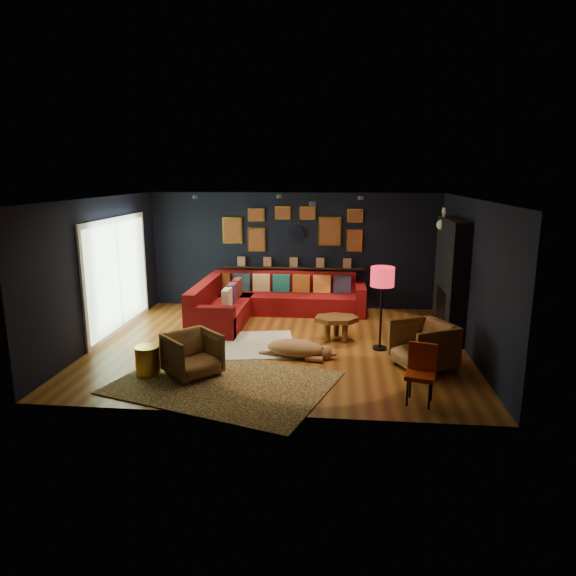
# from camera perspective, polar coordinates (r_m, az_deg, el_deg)

# --- Properties ---
(floor) EXTENTS (6.50, 6.50, 0.00)m
(floor) POSITION_cam_1_polar(r_m,az_deg,el_deg) (9.28, -0.89, -6.33)
(floor) COLOR brown
(floor) RESTS_ON ground
(room_walls) EXTENTS (6.50, 6.50, 6.50)m
(room_walls) POSITION_cam_1_polar(r_m,az_deg,el_deg) (8.89, -0.93, 3.43)
(room_walls) COLOR black
(room_walls) RESTS_ON ground
(sectional) EXTENTS (3.41, 2.69, 0.86)m
(sectional) POSITION_cam_1_polar(r_m,az_deg,el_deg) (10.98, -2.98, -1.57)
(sectional) COLOR maroon
(sectional) RESTS_ON ground
(ledge) EXTENTS (3.20, 0.12, 0.04)m
(ledge) POSITION_cam_1_polar(r_m,az_deg,el_deg) (11.63, 0.64, 2.26)
(ledge) COLOR black
(ledge) RESTS_ON room_walls
(gallery_wall) EXTENTS (3.15, 0.04, 1.02)m
(gallery_wall) POSITION_cam_1_polar(r_m,az_deg,el_deg) (11.54, 0.60, 6.63)
(gallery_wall) COLOR gold
(gallery_wall) RESTS_ON room_walls
(sunburst_mirror) EXTENTS (0.47, 0.16, 0.47)m
(sunburst_mirror) POSITION_cam_1_polar(r_m,az_deg,el_deg) (11.54, 1.16, 6.09)
(sunburst_mirror) COLOR silver
(sunburst_mirror) RESTS_ON room_walls
(fireplace) EXTENTS (0.31, 1.60, 2.20)m
(fireplace) POSITION_cam_1_polar(r_m,az_deg,el_deg) (10.03, 17.55, 0.58)
(fireplace) COLOR black
(fireplace) RESTS_ON ground
(deer_head) EXTENTS (0.50, 0.28, 0.45)m
(deer_head) POSITION_cam_1_polar(r_m,az_deg,el_deg) (10.37, 17.64, 6.72)
(deer_head) COLOR white
(deer_head) RESTS_ON fireplace
(sliding_door) EXTENTS (0.06, 2.80, 2.20)m
(sliding_door) POSITION_cam_1_polar(r_m,az_deg,el_deg) (10.41, -18.37, 1.39)
(sliding_door) COLOR white
(sliding_door) RESTS_ON ground
(ceiling_spots) EXTENTS (3.30, 2.50, 0.06)m
(ceiling_spots) POSITION_cam_1_polar(r_m,az_deg,el_deg) (9.58, -0.38, 9.92)
(ceiling_spots) COLOR black
(ceiling_spots) RESTS_ON room_walls
(shag_rug) EXTENTS (2.34, 1.87, 0.03)m
(shag_rug) POSITION_cam_1_polar(r_m,az_deg,el_deg) (9.26, -5.95, -6.34)
(shag_rug) COLOR silver
(shag_rug) RESTS_ON ground
(leopard_rug) EXTENTS (3.53, 2.98, 0.02)m
(leopard_rug) POSITION_cam_1_polar(r_m,az_deg,el_deg) (7.72, -7.13, -10.39)
(leopard_rug) COLOR tan
(leopard_rug) RESTS_ON ground
(coffee_table) EXTENTS (0.91, 0.72, 0.42)m
(coffee_table) POSITION_cam_1_polar(r_m,az_deg,el_deg) (9.47, 5.40, -3.68)
(coffee_table) COLOR #573915
(coffee_table) RESTS_ON shag_rug
(pouf) EXTENTS (0.51, 0.51, 0.33)m
(pouf) POSITION_cam_1_polar(r_m,az_deg,el_deg) (9.83, -8.18, -4.17)
(pouf) COLOR maroon
(pouf) RESTS_ON shag_rug
(armchair_left) EXTENTS (0.99, 0.99, 0.74)m
(armchair_left) POSITION_cam_1_polar(r_m,az_deg,el_deg) (7.93, -10.56, -7.04)
(armchair_left) COLOR #C8863F
(armchair_left) RESTS_ON ground
(armchair_right) EXTENTS (1.04, 1.06, 0.83)m
(armchair_right) POSITION_cam_1_polar(r_m,az_deg,el_deg) (8.33, 14.81, -5.97)
(armchair_right) COLOR #C8863F
(armchair_right) RESTS_ON ground
(gold_stool) EXTENTS (0.37, 0.37, 0.46)m
(gold_stool) POSITION_cam_1_polar(r_m,az_deg,el_deg) (8.15, -15.34, -7.81)
(gold_stool) COLOR gold
(gold_stool) RESTS_ON ground
(orange_chair) EXTENTS (0.46, 0.46, 0.80)m
(orange_chair) POSITION_cam_1_polar(r_m,az_deg,el_deg) (7.15, 14.59, -8.66)
(orange_chair) COLOR black
(orange_chair) RESTS_ON ground
(floor_lamp) EXTENTS (0.41, 0.41, 1.46)m
(floor_lamp) POSITION_cam_1_polar(r_m,az_deg,el_deg) (8.87, 10.44, 0.79)
(floor_lamp) COLOR black
(floor_lamp) RESTS_ON ground
(dog) EXTENTS (1.39, 0.83, 0.41)m
(dog) POSITION_cam_1_polar(r_m,az_deg,el_deg) (8.58, 0.84, -6.33)
(dog) COLOR #A06D45
(dog) RESTS_ON leopard_rug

